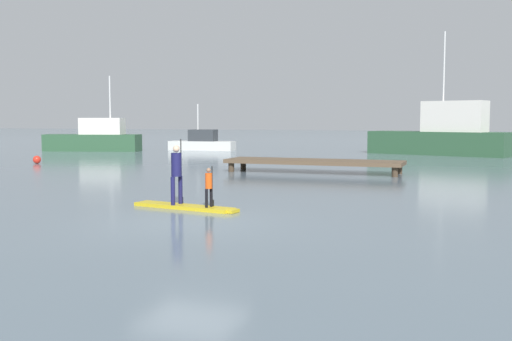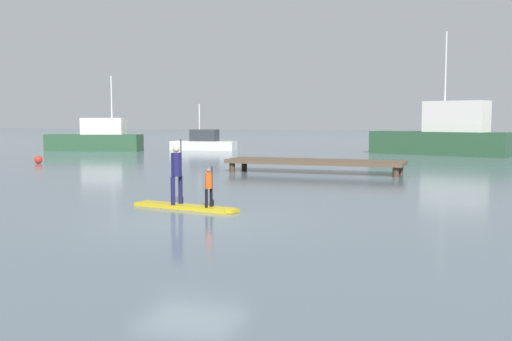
# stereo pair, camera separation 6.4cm
# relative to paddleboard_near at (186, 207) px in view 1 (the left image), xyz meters

# --- Properties ---
(ground_plane) EXTENTS (240.00, 240.00, 0.00)m
(ground_plane) POSITION_rel_paddleboard_near_xyz_m (1.13, -1.99, -0.05)
(ground_plane) COLOR slate
(paddleboard_near) EXTENTS (3.36, 1.12, 0.10)m
(paddleboard_near) POSITION_rel_paddleboard_near_xyz_m (0.00, 0.00, 0.00)
(paddleboard_near) COLOR gold
(paddleboard_near) RESTS_ON ground
(paddler_adult) EXTENTS (0.34, 0.52, 1.86)m
(paddler_adult) POSITION_rel_paddleboard_near_xyz_m (-0.31, 0.06, 1.02)
(paddler_adult) COLOR #19194C
(paddler_adult) RESTS_ON paddleboard_near
(paddler_child_solo) EXTENTS (0.22, 0.38, 1.13)m
(paddler_child_solo) POSITION_rel_paddleboard_near_xyz_m (0.78, -0.12, 0.66)
(paddler_child_solo) COLOR black
(paddler_child_solo) RESTS_ON paddleboard_near
(fishing_boat_green_midground) EXTENTS (10.06, 5.49, 8.60)m
(fishing_boat_green_midground) POSITION_rel_paddleboard_near_xyz_m (5.52, 29.33, 1.33)
(fishing_boat_green_midground) COLOR #2D5638
(fishing_boat_green_midground) RESTS_ON ground
(motor_boat_small_navy) EXTENTS (5.44, 1.89, 3.74)m
(motor_boat_small_navy) POSITION_rel_paddleboard_near_xyz_m (-13.11, 29.30, 0.58)
(motor_boat_small_navy) COLOR silver
(motor_boat_small_navy) RESTS_ON ground
(trawler_grey_distant) EXTENTS (7.74, 3.71, 5.89)m
(trawler_grey_distant) POSITION_rel_paddleboard_near_xyz_m (-20.60, 25.36, 0.95)
(trawler_grey_distant) COLOR #2D5638
(trawler_grey_distant) RESTS_ON ground
(floating_dock) EXTENTS (8.34, 2.20, 0.61)m
(floating_dock) POSITION_rel_paddleboard_near_xyz_m (0.52, 12.41, 0.46)
(floating_dock) COLOR brown
(floating_dock) RESTS_ON ground
(mooring_buoy_mid) EXTENTS (0.45, 0.45, 0.45)m
(mooring_buoy_mid) POSITION_rel_paddleboard_near_xyz_m (-15.75, 12.75, 0.18)
(mooring_buoy_mid) COLOR red
(mooring_buoy_mid) RESTS_ON ground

